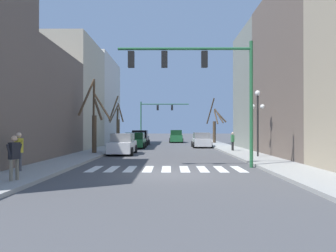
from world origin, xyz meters
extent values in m
plane|color=#4C4C4F|center=(0.00, 0.00, 0.00)|extent=(240.00, 240.00, 0.00)
cube|color=#9E9E99|center=(-5.91, 0.00, 0.07)|extent=(2.53, 90.00, 0.15)
cube|color=#9E9E99|center=(5.91, 0.00, 0.07)|extent=(2.53, 90.00, 0.15)
cube|color=#66564C|center=(-10.18, 8.46, 3.73)|extent=(6.00, 9.34, 7.46)
cube|color=#BCB299|center=(-10.18, 17.62, 5.25)|extent=(6.00, 8.99, 10.50)
cube|color=beige|center=(-10.18, 27.80, 5.49)|extent=(6.00, 11.35, 10.97)
cube|color=#66564C|center=(10.18, 8.05, 5.88)|extent=(6.00, 10.76, 11.76)
cube|color=gray|center=(10.18, 17.62, 5.84)|extent=(6.00, 8.40, 11.68)
cube|color=white|center=(-3.60, 1.82, 0.00)|extent=(0.45, 2.60, 0.01)
cube|color=white|center=(-2.70, 1.82, 0.00)|extent=(0.45, 2.60, 0.01)
cube|color=white|center=(-1.80, 1.82, 0.00)|extent=(0.45, 2.60, 0.01)
cube|color=white|center=(-0.90, 1.82, 0.00)|extent=(0.45, 2.60, 0.01)
cube|color=white|center=(0.00, 1.82, 0.00)|extent=(0.45, 2.60, 0.01)
cube|color=white|center=(0.90, 1.82, 0.00)|extent=(0.45, 2.60, 0.01)
cube|color=white|center=(1.80, 1.82, 0.00)|extent=(0.45, 2.60, 0.01)
cube|color=white|center=(2.70, 1.82, 0.00)|extent=(0.45, 2.60, 0.01)
cube|color=white|center=(3.60, 1.82, 0.00)|extent=(0.45, 2.60, 0.01)
cylinder|color=#236038|center=(4.39, 2.48, 3.28)|extent=(0.18, 0.18, 6.56)
cylinder|color=#236038|center=(0.93, 2.48, 6.16)|extent=(6.92, 0.14, 0.14)
cube|color=black|center=(1.97, 2.48, 5.61)|extent=(0.32, 0.28, 0.84)
cube|color=black|center=(-0.11, 2.48, 5.61)|extent=(0.32, 0.28, 0.84)
cube|color=black|center=(-1.84, 2.48, 5.61)|extent=(0.32, 0.28, 0.84)
cylinder|color=#236038|center=(-4.39, 36.76, 3.13)|extent=(0.18, 0.18, 6.25)
cylinder|color=#236038|center=(-0.64, 36.76, 5.85)|extent=(7.51, 0.14, 0.14)
cube|color=black|center=(-1.76, 36.76, 5.30)|extent=(0.32, 0.28, 0.84)
cube|color=black|center=(0.49, 36.76, 5.30)|extent=(0.32, 0.28, 0.84)
cylinder|color=black|center=(6.10, 7.61, 2.19)|extent=(0.12, 0.12, 4.08)
sphere|color=white|center=(6.10, 7.61, 4.41)|extent=(0.36, 0.36, 0.36)
sphere|color=white|center=(5.78, 7.61, 3.50)|extent=(0.31, 0.31, 0.31)
sphere|color=white|center=(6.42, 7.61, 3.50)|extent=(0.31, 0.31, 0.31)
cube|color=#236B38|center=(1.05, 33.09, 0.63)|extent=(1.73, 4.67, 0.90)
cube|color=#133A1E|center=(1.05, 33.09, 1.44)|extent=(1.59, 2.43, 0.74)
cylinder|color=black|center=(0.17, 34.54, 0.32)|extent=(0.22, 0.64, 0.64)
cylinder|color=black|center=(1.93, 34.54, 0.32)|extent=(0.22, 0.64, 0.64)
cylinder|color=black|center=(0.17, 31.64, 0.32)|extent=(0.22, 0.64, 0.64)
cylinder|color=black|center=(1.93, 31.64, 0.32)|extent=(0.22, 0.64, 0.64)
cube|color=black|center=(-3.45, 25.23, 0.62)|extent=(1.88, 4.71, 0.90)
cube|color=black|center=(-3.45, 25.23, 1.44)|extent=(1.73, 2.45, 0.73)
cylinder|color=black|center=(-4.41, 26.69, 0.32)|extent=(0.22, 0.64, 0.64)
cylinder|color=black|center=(-2.49, 26.69, 0.32)|extent=(0.22, 0.64, 0.64)
cylinder|color=black|center=(-4.41, 23.77, 0.32)|extent=(0.22, 0.64, 0.64)
cylinder|color=black|center=(-2.49, 23.77, 0.32)|extent=(0.22, 0.64, 0.64)
cube|color=#236B38|center=(-3.43, 19.28, 0.57)|extent=(1.93, 4.24, 0.79)
cube|color=#133A1E|center=(-3.43, 19.28, 1.28)|extent=(1.78, 2.21, 0.64)
cylinder|color=black|center=(-4.41, 20.59, 0.32)|extent=(0.22, 0.64, 0.64)
cylinder|color=black|center=(-2.44, 20.59, 0.32)|extent=(0.22, 0.64, 0.64)
cylinder|color=black|center=(-4.41, 17.96, 0.32)|extent=(0.22, 0.64, 0.64)
cylinder|color=black|center=(-2.44, 17.96, 0.32)|extent=(0.22, 0.64, 0.64)
cube|color=white|center=(-3.54, 11.22, 0.58)|extent=(1.70, 4.81, 0.81)
cube|color=gray|center=(-3.54, 11.22, 1.31)|extent=(1.56, 2.50, 0.66)
cylinder|color=black|center=(-4.41, 12.71, 0.32)|extent=(0.22, 0.64, 0.64)
cylinder|color=black|center=(-2.67, 12.71, 0.32)|extent=(0.22, 0.64, 0.64)
cylinder|color=black|center=(-4.41, 9.73, 0.32)|extent=(0.22, 0.64, 0.64)
cylinder|color=black|center=(-2.67, 9.73, 0.32)|extent=(0.22, 0.64, 0.64)
cube|color=silver|center=(3.53, 20.59, 0.57)|extent=(1.72, 4.18, 0.78)
cube|color=slate|center=(3.53, 20.59, 1.27)|extent=(1.59, 2.18, 0.64)
cylinder|color=black|center=(2.65, 21.88, 0.32)|extent=(0.22, 0.64, 0.64)
cylinder|color=black|center=(4.41, 21.88, 0.32)|extent=(0.22, 0.64, 0.64)
cylinder|color=black|center=(2.65, 19.29, 0.32)|extent=(0.22, 0.64, 0.64)
cylinder|color=black|center=(4.41, 19.29, 0.32)|extent=(0.22, 0.64, 0.64)
cylinder|color=#7A705B|center=(-5.37, -2.63, 0.53)|extent=(0.11, 0.11, 0.76)
cylinder|color=#7A705B|center=(-5.47, -2.88, 0.53)|extent=(0.11, 0.11, 0.76)
cube|color=black|center=(-5.42, -2.75, 1.22)|extent=(0.33, 0.43, 0.60)
sphere|color=tan|center=(-5.42, -2.75, 1.66)|extent=(0.21, 0.21, 0.21)
cylinder|color=black|center=(-5.34, -2.55, 1.18)|extent=(0.17, 0.27, 0.58)
cylinder|color=black|center=(-5.49, -2.96, 1.18)|extent=(0.17, 0.27, 0.58)
cylinder|color=#4C4C51|center=(-6.62, 0.03, 0.55)|extent=(0.12, 0.12, 0.80)
cylinder|color=#4C4C51|center=(-6.39, -0.15, 0.55)|extent=(0.12, 0.12, 0.80)
cube|color=gold|center=(-6.51, -0.06, 1.27)|extent=(0.45, 0.42, 0.63)
sphere|color=beige|center=(-6.51, -0.06, 1.73)|extent=(0.23, 0.23, 0.23)
cylinder|color=gold|center=(-6.68, 0.08, 1.23)|extent=(0.27, 0.24, 0.61)
cylinder|color=gold|center=(-6.33, -0.20, 1.23)|extent=(0.27, 0.24, 0.61)
cylinder|color=black|center=(5.53, 13.30, 0.52)|extent=(0.11, 0.11, 0.74)
cylinder|color=black|center=(5.50, 13.56, 0.52)|extent=(0.11, 0.11, 0.74)
cube|color=#337542|center=(5.52, 13.43, 1.18)|extent=(0.25, 0.39, 0.58)
sphere|color=beige|center=(5.52, 13.43, 1.61)|extent=(0.21, 0.21, 0.21)
cylinder|color=#337542|center=(5.55, 13.23, 1.14)|extent=(0.12, 0.26, 0.56)
cylinder|color=#337542|center=(5.49, 13.64, 1.14)|extent=(0.12, 0.26, 0.56)
cylinder|color=#473828|center=(6.04, 28.84, 1.57)|extent=(0.40, 0.40, 2.83)
cylinder|color=#473828|center=(5.63, 29.61, 4.37)|extent=(0.96, 1.70, 3.48)
cylinder|color=#473828|center=(6.54, 28.10, 3.70)|extent=(1.07, 1.68, 2.03)
cylinder|color=#473828|center=(6.16, 28.03, 3.48)|extent=(0.38, 1.77, 1.85)
cylinder|color=#473828|center=(6.78, 28.56, 3.71)|extent=(1.62, 0.81, 1.86)
cylinder|color=brown|center=(-5.68, 10.78, 1.59)|extent=(0.35, 0.35, 2.88)
cylinder|color=brown|center=(-6.27, 10.72, 4.43)|extent=(1.35, 0.29, 2.90)
cylinder|color=brown|center=(-5.09, 10.83, 3.74)|extent=(1.31, 0.26, 2.03)
cylinder|color=brown|center=(-5.31, 10.41, 3.48)|extent=(0.89, 0.93, 1.72)
cylinder|color=brown|center=(-5.91, 11.61, 4.26)|extent=(0.61, 1.81, 2.95)
cylinder|color=brown|center=(-5.56, 21.56, 1.59)|extent=(0.36, 0.36, 2.87)
cylinder|color=brown|center=(-5.98, 21.37, 3.65)|extent=(0.97, 0.54, 2.01)
cylinder|color=brown|center=(-6.07, 21.62, 4.23)|extent=(1.16, 0.28, 2.85)
cylinder|color=brown|center=(-5.72, 22.16, 3.39)|extent=(0.48, 1.37, 1.72)
cylinder|color=brown|center=(-5.25, 21.32, 3.78)|extent=(0.78, 0.63, 2.11)
camera|label=1|loc=(0.19, -14.47, 2.01)|focal=35.00mm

